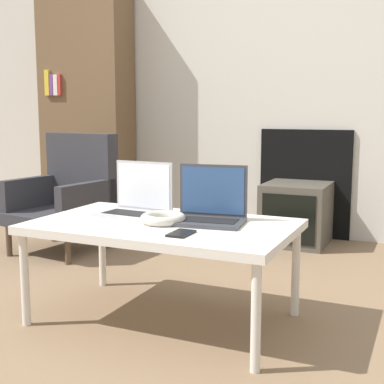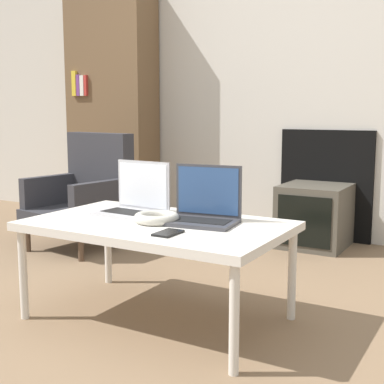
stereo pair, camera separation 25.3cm
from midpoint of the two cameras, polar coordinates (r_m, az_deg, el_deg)
ground_plane at (r=2.18m, az=-10.23°, el=-15.99°), size 14.00×14.00×0.00m
wall_back at (r=3.99m, az=7.83°, el=14.04°), size 7.00×0.08×2.60m
table at (r=2.29m, az=-6.27°, el=-4.11°), size 1.10×0.66×0.43m
laptop_left at (r=2.44m, az=-8.85°, el=-1.20°), size 0.31×0.23×0.24m
laptop_right at (r=2.27m, az=-1.31°, el=-1.85°), size 0.32×0.25×0.24m
headphones at (r=2.27m, az=-6.31°, el=-2.84°), size 0.19×0.19×0.04m
phone at (r=2.05m, az=-4.70°, el=-4.46°), size 0.08×0.13×0.01m
tv at (r=3.71m, az=9.17°, el=-2.30°), size 0.43×0.46×0.42m
armchair at (r=3.61m, az=-14.96°, el=-0.09°), size 0.62×0.61×0.76m
bookshelf at (r=4.51m, az=-12.78°, el=8.80°), size 0.74×0.32×1.87m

